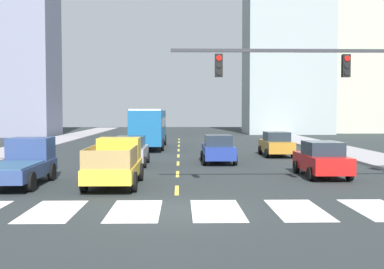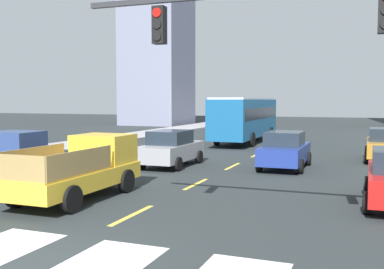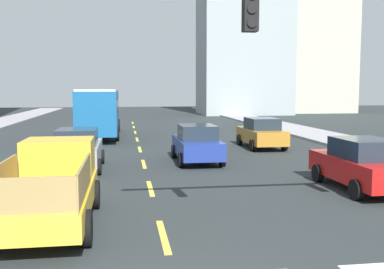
{
  "view_description": "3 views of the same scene",
  "coord_description": "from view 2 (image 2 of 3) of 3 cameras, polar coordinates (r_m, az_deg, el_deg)",
  "views": [
    {
      "loc": [
        0.14,
        -15.53,
        3.19
      ],
      "look_at": [
        0.86,
        14.66,
        1.72
      ],
      "focal_mm": 45.81,
      "sensor_mm": 36.0,
      "label": 1
    },
    {
      "loc": [
        6.01,
        -7.02,
        3.17
      ],
      "look_at": [
        -1.29,
        11.95,
        1.64
      ],
      "focal_mm": 42.98,
      "sensor_mm": 36.0,
      "label": 2
    },
    {
      "loc": [
        -0.85,
        -5.95,
        3.34
      ],
      "look_at": [
        2.31,
        14.83,
        1.21
      ],
      "focal_mm": 42.02,
      "sensor_mm": 36.0,
      "label": 3
    }
  ],
  "objects": [
    {
      "name": "ground_plane",
      "position": [
        9.77,
        -19.07,
        -14.87
      ],
      "size": [
        160.0,
        160.0,
        0.0
      ],
      "primitive_type": "plane",
      "color": "#272D2F"
    },
    {
      "name": "sidewalk_left",
      "position": [
        31.48,
        -15.87,
        -1.49
      ],
      "size": [
        3.76,
        110.0,
        0.15
      ],
      "primitive_type": "cube",
      "color": "#979498",
      "rests_on": "ground"
    },
    {
      "name": "lane_dash_0",
      "position": [
        12.95,
        -7.43,
        -9.89
      ],
      "size": [
        0.16,
        2.4,
        0.01
      ],
      "primitive_type": "cube",
      "color": "yellow",
      "rests_on": "ground"
    },
    {
      "name": "lane_dash_1",
      "position": [
        17.4,
        0.48,
        -6.17
      ],
      "size": [
        0.16,
        2.4,
        0.01
      ],
      "primitive_type": "cube",
      "color": "yellow",
      "rests_on": "ground"
    },
    {
      "name": "lane_dash_2",
      "position": [
        22.09,
        5.06,
        -3.94
      ],
      "size": [
        0.16,
        2.4,
        0.01
      ],
      "primitive_type": "cube",
      "color": "yellow",
      "rests_on": "ground"
    },
    {
      "name": "lane_dash_3",
      "position": [
        26.9,
        8.0,
        -2.49
      ],
      "size": [
        0.16,
        2.4,
        0.01
      ],
      "primitive_type": "cube",
      "color": "yellow",
      "rests_on": "ground"
    },
    {
      "name": "lane_dash_4",
      "position": [
        31.76,
        10.04,
        -1.47
      ],
      "size": [
        0.16,
        2.4,
        0.01
      ],
      "primitive_type": "cube",
      "color": "yellow",
      "rests_on": "ground"
    },
    {
      "name": "lane_dash_5",
      "position": [
        36.66,
        11.54,
        -0.73
      ],
      "size": [
        0.16,
        2.4,
        0.01
      ],
      "primitive_type": "cube",
      "color": "yellow",
      "rests_on": "ground"
    },
    {
      "name": "lane_dash_6",
      "position": [
        41.58,
        12.68,
        -0.15
      ],
      "size": [
        0.16,
        2.4,
        0.01
      ],
      "primitive_type": "cube",
      "color": "yellow",
      "rests_on": "ground"
    },
    {
      "name": "lane_dash_7",
      "position": [
        46.52,
        13.58,
        0.29
      ],
      "size": [
        0.16,
        2.4,
        0.01
      ],
      "primitive_type": "cube",
      "color": "yellow",
      "rests_on": "ground"
    },
    {
      "name": "pickup_stakebed",
      "position": [
        15.44,
        -13.37,
        -4.12
      ],
      "size": [
        2.18,
        5.2,
        1.96
      ],
      "rotation": [
        0.0,
        0.0,
        0.05
      ],
      "color": "gold",
      "rests_on": "ground"
    },
    {
      "name": "city_bus",
      "position": [
        34.28,
        6.64,
        2.26
      ],
      "size": [
        2.72,
        10.8,
        3.32
      ],
      "rotation": [
        0.0,
        0.0,
        0.02
      ],
      "color": "#16558A",
      "rests_on": "ground"
    },
    {
      "name": "sedan_mid",
      "position": [
        21.65,
        11.45,
        -1.9
      ],
      "size": [
        2.02,
        4.4,
        1.72
      ],
      "rotation": [
        0.0,
        0.0,
        -0.02
      ],
      "color": "navy",
      "rests_on": "ground"
    },
    {
      "name": "sedan_near_right",
      "position": [
        21.98,
        -2.6,
        -1.72
      ],
      "size": [
        2.02,
        4.4,
        1.72
      ],
      "rotation": [
        0.0,
        0.0,
        0.03
      ],
      "color": "#94959A",
      "rests_on": "ground"
    },
    {
      "name": "block_mid_left",
      "position": [
        59.94,
        -4.34,
        12.86
      ],
      "size": [
        7.38,
        7.96,
        24.17
      ],
      "primitive_type": "cube",
      "color": "slate",
      "rests_on": "ground"
    }
  ]
}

